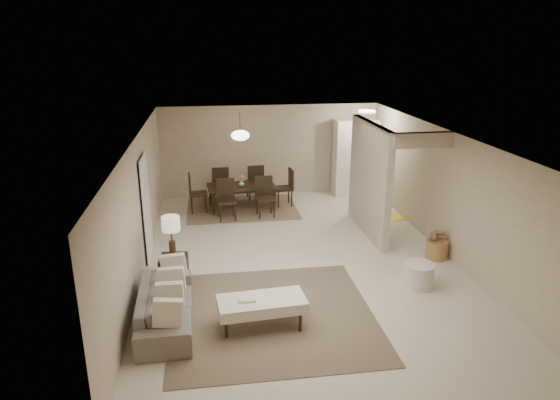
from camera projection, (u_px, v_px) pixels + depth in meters
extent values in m
plane|color=beige|center=(299.00, 259.00, 9.99)|extent=(9.00, 9.00, 0.00)
plane|color=white|center=(300.00, 136.00, 9.21)|extent=(9.00, 9.00, 0.00)
plane|color=tan|center=(270.00, 150.00, 13.83)|extent=(6.00, 0.00, 6.00)
plane|color=tan|center=(139.00, 207.00, 9.19)|extent=(0.00, 9.00, 9.00)
plane|color=tan|center=(446.00, 193.00, 10.01)|extent=(0.00, 9.00, 9.00)
cube|color=tan|center=(369.00, 179.00, 11.02)|extent=(0.15, 2.50, 2.50)
cube|color=black|center=(146.00, 209.00, 9.83)|extent=(0.04, 0.90, 2.04)
cube|color=white|center=(355.00, 157.00, 13.89)|extent=(1.20, 0.55, 2.10)
cylinder|color=white|center=(367.00, 111.00, 12.55)|extent=(0.44, 0.44, 0.05)
cube|color=brown|center=(272.00, 315.00, 7.97)|extent=(3.20, 3.20, 0.01)
imported|color=slate|center=(166.00, 307.00, 7.65)|extent=(2.04, 0.84, 0.59)
cube|color=silver|center=(262.00, 304.00, 7.54)|extent=(1.37, 0.71, 0.18)
cylinder|color=black|center=(226.00, 329.00, 7.33)|extent=(0.05, 0.05, 0.30)
cylinder|color=black|center=(300.00, 323.00, 7.48)|extent=(0.05, 0.05, 0.30)
cylinder|color=black|center=(225.00, 313.00, 7.75)|extent=(0.05, 0.05, 0.30)
cylinder|color=black|center=(295.00, 308.00, 7.90)|extent=(0.05, 0.05, 0.30)
cube|color=black|center=(174.00, 270.00, 8.94)|extent=(0.51, 0.51, 0.52)
cylinder|color=#462E1E|center=(173.00, 249.00, 8.81)|extent=(0.12, 0.12, 0.30)
cylinder|color=#462E1E|center=(171.00, 234.00, 8.72)|extent=(0.03, 0.03, 0.26)
cylinder|color=beige|center=(171.00, 224.00, 8.66)|extent=(0.32, 0.32, 0.26)
cylinder|color=silver|center=(419.00, 275.00, 8.85)|extent=(0.55, 0.55, 0.42)
cylinder|color=#9A673D|center=(437.00, 249.00, 10.00)|extent=(0.47, 0.47, 0.37)
cube|color=#856B53|center=(242.00, 208.00, 12.96)|extent=(2.80, 2.10, 0.01)
imported|color=black|center=(242.00, 197.00, 12.86)|extent=(1.80, 1.10, 0.61)
imported|color=silver|center=(241.00, 183.00, 12.75)|extent=(0.17, 0.17, 0.15)
cube|color=yellow|center=(387.00, 218.00, 12.25)|extent=(0.83, 0.54, 0.01)
cylinder|color=#462E1E|center=(240.00, 122.00, 12.26)|extent=(0.02, 0.02, 0.50)
ellipsoid|color=#FFEAC6|center=(240.00, 135.00, 12.36)|extent=(0.46, 0.46, 0.25)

